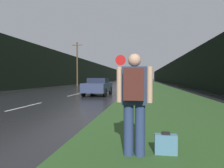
{
  "coord_description": "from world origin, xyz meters",
  "views": [
    {
      "loc": [
        5.75,
        -1.74,
        1.41
      ],
      "look_at": [
        3.3,
        13.83,
        0.94
      ],
      "focal_mm": 32.0,
      "sensor_mm": 36.0,
      "label": 1
    }
  ],
  "objects_px": {
    "car_passing_near": "(98,86)",
    "delivery_truck": "(121,77)",
    "hitchhiker_with_backpack": "(134,98)",
    "stop_sign": "(120,73)",
    "suitcase": "(166,145)"
  },
  "relations": [
    {
      "from": "car_passing_near",
      "to": "delivery_truck",
      "type": "relative_size",
      "value": 0.46
    },
    {
      "from": "hitchhiker_with_backpack",
      "to": "stop_sign",
      "type": "bearing_deg",
      "value": 98.43
    },
    {
      "from": "suitcase",
      "to": "car_passing_near",
      "type": "height_order",
      "value": "car_passing_near"
    },
    {
      "from": "suitcase",
      "to": "stop_sign",
      "type": "bearing_deg",
      "value": 102.38
    },
    {
      "from": "hitchhiker_with_backpack",
      "to": "delivery_truck",
      "type": "xyz_separation_m",
      "value": [
        -7.65,
        67.48,
        0.66
      ]
    },
    {
      "from": "stop_sign",
      "to": "car_passing_near",
      "type": "distance_m",
      "value": 4.74
    },
    {
      "from": "stop_sign",
      "to": "hitchhiker_with_backpack",
      "type": "bearing_deg",
      "value": -81.87
    },
    {
      "from": "suitcase",
      "to": "car_passing_near",
      "type": "bearing_deg",
      "value": 108.69
    },
    {
      "from": "hitchhiker_with_backpack",
      "to": "car_passing_near",
      "type": "distance_m",
      "value": 13.01
    },
    {
      "from": "stop_sign",
      "to": "suitcase",
      "type": "height_order",
      "value": "stop_sign"
    },
    {
      "from": "suitcase",
      "to": "car_passing_near",
      "type": "distance_m",
      "value": 13.02
    },
    {
      "from": "stop_sign",
      "to": "hitchhiker_with_backpack",
      "type": "distance_m",
      "value": 8.6
    },
    {
      "from": "car_passing_near",
      "to": "delivery_truck",
      "type": "height_order",
      "value": "delivery_truck"
    },
    {
      "from": "stop_sign",
      "to": "hitchhiker_with_backpack",
      "type": "relative_size",
      "value": 1.53
    },
    {
      "from": "delivery_truck",
      "to": "car_passing_near",
      "type": "bearing_deg",
      "value": -85.72
    }
  ]
}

